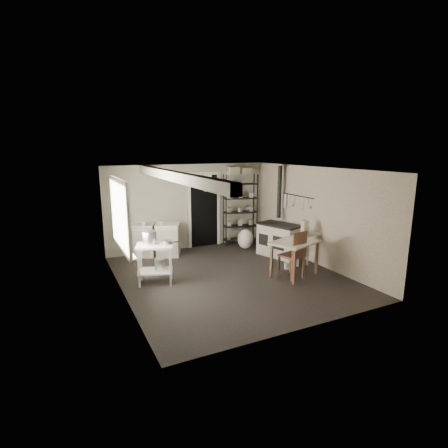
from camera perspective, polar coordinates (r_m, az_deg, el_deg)
name	(u,v)px	position (r m, az deg, el deg)	size (l,w,h in m)	color
floor	(230,276)	(7.65, 1.00, -8.51)	(5.00, 5.00, 0.00)	black
ceiling	(231,169)	(7.17, 1.07, 8.95)	(5.00, 5.00, 0.00)	beige
wall_back	(189,207)	(9.58, -5.81, 2.81)	(4.50, 0.02, 2.30)	#ADA894
wall_front	(308,257)	(5.30, 13.51, -5.27)	(4.50, 0.02, 2.30)	#ADA894
wall_left	(120,236)	(6.63, -16.55, -1.90)	(0.02, 5.00, 2.30)	#ADA894
wall_right	(314,215)	(8.57, 14.55, 1.35)	(0.02, 5.00, 2.30)	#ADA894
window	(119,215)	(6.76, -16.77, 1.39)	(0.12, 1.76, 1.28)	silver
doorway	(204,211)	(9.74, -3.25, 2.12)	(0.96, 0.10, 2.08)	silver
ceiling_beam	(174,176)	(6.71, -8.17, 7.75)	(0.18, 5.00, 0.18)	silver
wallpaper_panel	(314,216)	(8.56, 14.50, 1.35)	(0.01, 5.00, 2.30)	beige
utensil_rail	(297,196)	(8.92, 11.90, 4.51)	(0.06, 1.20, 0.44)	#BCBCBF
prep_table	(155,264)	(7.29, -11.16, -6.49)	(0.72, 0.51, 0.82)	silver
stockpot	(149,239)	(7.17, -12.10, -2.33)	(0.28, 0.28, 0.30)	#BCBCBF
saucepan	(167,243)	(7.12, -9.31, -3.07)	(0.19, 0.19, 0.11)	#BCBCBF
bucket	(160,264)	(7.35, -10.46, -6.43)	(0.21, 0.21, 0.23)	#BCBCBF
base_cabinets	(156,238)	(9.12, -11.09, -2.28)	(1.27, 0.54, 0.83)	beige
mixing_bowl	(160,219)	(9.00, -10.37, 0.78)	(0.26, 0.26, 0.06)	silver
counter_cup	(143,220)	(8.84, -13.04, 0.59)	(0.13, 0.13, 0.11)	silver
shelf_rack	(240,211)	(9.98, 2.65, 2.08)	(0.95, 0.37, 2.00)	black
shelf_jar	(231,198)	(9.76, 1.12, 4.33)	(0.08, 0.09, 0.19)	silver
storage_box_a	(233,174)	(9.78, 1.51, 8.14)	(0.31, 0.27, 0.21)	#C0BA9B
storage_box_b	(246,175)	(9.88, 3.54, 8.05)	(0.28, 0.26, 0.18)	#C0BA9B
stove	(279,239)	(9.03, 9.02, -2.47)	(0.59, 1.07, 0.84)	beige
stovepipe	(279,192)	(9.30, 9.02, 5.18)	(0.10, 0.10, 1.28)	black
side_ledge	(307,248)	(8.42, 13.44, -3.81)	(0.51, 0.28, 0.79)	silver
oats_box	(305,224)	(8.23, 13.10, -0.01)	(0.12, 0.20, 0.30)	#C0BA9B
work_table	(294,259)	(7.72, 11.41, -5.58)	(1.02, 0.71, 0.77)	beige
table_cup	(305,240)	(7.65, 13.08, -2.51)	(0.09, 0.09, 0.09)	silver
chair	(292,255)	(7.59, 10.98, -5.05)	(0.43, 0.45, 1.04)	brown
flour_sack	(245,240)	(9.65, 3.53, -2.60)	(0.45, 0.38, 0.53)	white
floor_crock	(286,266)	(8.20, 10.14, -6.70)	(0.11, 0.11, 0.14)	silver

